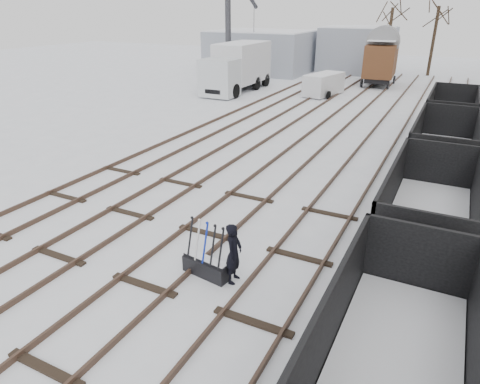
# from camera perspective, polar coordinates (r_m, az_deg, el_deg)

# --- Properties ---
(ground) EXTENTS (120.00, 120.00, 0.00)m
(ground) POSITION_cam_1_polar(r_m,az_deg,el_deg) (11.19, -12.61, -12.16)
(ground) COLOR white
(ground) RESTS_ON ground
(tracks) EXTENTS (13.90, 52.00, 0.16)m
(tracks) POSITION_cam_1_polar(r_m,az_deg,el_deg) (22.30, 9.86, 6.69)
(tracks) COLOR black
(tracks) RESTS_ON ground
(shed_left) EXTENTS (10.00, 8.00, 4.10)m
(shed_left) POSITION_cam_1_polar(r_m,az_deg,el_deg) (47.09, 2.94, 18.24)
(shed_left) COLOR #979DAA
(shed_left) RESTS_ON ground
(shed_right) EXTENTS (7.00, 6.00, 4.50)m
(shed_right) POSITION_cam_1_polar(r_m,az_deg,el_deg) (48.07, 15.37, 17.84)
(shed_right) COLOR #979DAA
(shed_right) RESTS_ON ground
(ground_frame) EXTENTS (1.35, 0.61, 1.49)m
(ground_frame) POSITION_cam_1_polar(r_m,az_deg,el_deg) (11.22, -4.51, -9.74)
(ground_frame) COLOR black
(ground_frame) RESTS_ON ground
(worker) EXTENTS (0.44, 0.62, 1.61)m
(worker) POSITION_cam_1_polar(r_m,az_deg,el_deg) (10.69, -0.84, -8.19)
(worker) COLOR black
(worker) RESTS_ON ground
(freight_wagon_a) EXTENTS (2.32, 5.80, 2.37)m
(freight_wagon_a) POSITION_cam_1_polar(r_m,az_deg,el_deg) (7.89, 19.49, -22.60)
(freight_wagon_a) COLOR black
(freight_wagon_a) RESTS_ON ground
(freight_wagon_b) EXTENTS (2.32, 5.80, 2.37)m
(freight_wagon_b) POSITION_cam_1_polar(r_m,az_deg,el_deg) (13.24, 23.75, -3.23)
(freight_wagon_b) COLOR black
(freight_wagon_b) RESTS_ON ground
(freight_wagon_c) EXTENTS (2.32, 5.80, 2.37)m
(freight_wagon_c) POSITION_cam_1_polar(r_m,az_deg,el_deg) (19.24, 25.37, 4.59)
(freight_wagon_c) COLOR black
(freight_wagon_c) RESTS_ON ground
(freight_wagon_d) EXTENTS (2.32, 5.80, 2.37)m
(freight_wagon_d) POSITION_cam_1_polar(r_m,az_deg,el_deg) (25.44, 26.22, 8.65)
(freight_wagon_d) COLOR black
(freight_wagon_d) RESTS_ON ground
(box_van_wagon) EXTENTS (3.04, 5.20, 3.83)m
(box_van_wagon) POSITION_cam_1_polar(r_m,az_deg,el_deg) (40.18, 18.30, 16.49)
(box_van_wagon) COLOR black
(box_van_wagon) RESTS_ON ground
(lorry) EXTENTS (2.75, 8.24, 3.72)m
(lorry) POSITION_cam_1_polar(r_m,az_deg,el_deg) (35.69, -0.39, 16.34)
(lorry) COLOR black
(lorry) RESTS_ON ground
(panel_van) EXTENTS (2.41, 4.06, 1.67)m
(panel_van) POSITION_cam_1_polar(r_m,az_deg,el_deg) (34.58, 11.11, 13.93)
(panel_van) COLOR silver
(panel_van) RESTS_ON ground
(crane) EXTENTS (2.23, 6.09, 10.35)m
(crane) POSITION_cam_1_polar(r_m,az_deg,el_deg) (40.04, -1.39, 18.29)
(crane) COLOR #313136
(crane) RESTS_ON ground
(tree_far_left) EXTENTS (0.30, 0.30, 6.28)m
(tree_far_left) POSITION_cam_1_polar(r_m,az_deg,el_deg) (46.94, 19.17, 18.38)
(tree_far_left) COLOR black
(tree_far_left) RESTS_ON ground
(tree_far_right) EXTENTS (0.30, 0.30, 6.41)m
(tree_far_right) POSITION_cam_1_polar(r_m,az_deg,el_deg) (47.86, 24.35, 17.79)
(tree_far_right) COLOR black
(tree_far_right) RESTS_ON ground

